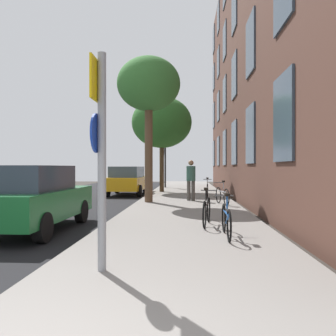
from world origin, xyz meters
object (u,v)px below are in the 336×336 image
Objects in this scene: tree_far at (162,123)px; bicycle_2 at (222,195)px; pedestrian_0 at (191,177)px; car_0 at (32,198)px; bicycle_0 at (226,220)px; bicycle_1 at (207,210)px; car_1 at (127,180)px; sign_post at (100,144)px; tree_near at (149,86)px; bicycle_3 at (207,190)px; traffic_light at (164,157)px.

tree_far is 8.54m from bicycle_2.
pedestrian_0 is 0.43× the size of car_0.
bicycle_1 reaches higher than bicycle_0.
car_1 is at bearing -145.97° from tree_far.
car_0 reaches higher than bicycle_0.
sign_post reaches higher than car_1.
tree_near is (-0.38, 9.61, 3.12)m from sign_post.
tree_near reaches higher than bicycle_3.
bicycle_0 is 12.83m from car_1.
bicycle_1 is at bearing -93.57° from bicycle_3.
pedestrian_0 reaches higher than bicycle_1.
tree_near is at bearing -89.61° from traffic_light.
car_1 is at bearing 109.20° from bicycle_0.
bicycle_2 reaches higher than bicycle_0.
bicycle_2 is (2.63, 8.76, -1.43)m from sign_post.
sign_post is at bearing -81.57° from car_1.
car_0 is (-3.99, -6.95, -0.30)m from pedestrian_0.
bicycle_0 is at bearing -95.12° from bicycle_2.
bicycle_0 is at bearing -11.83° from car_0.
bicycle_2 is 7.46m from car_0.
bicycle_0 is (2.51, -17.72, -1.89)m from traffic_light.
sign_post is 0.54× the size of tree_far.
traffic_light is at bearing 91.29° from sign_post.
sign_post reaches higher than bicycle_1.
pedestrian_0 is at bearing 60.12° from car_0.
bicycle_0 is 0.41× the size of car_1.
bicycle_0 is 7.98m from pedestrian_0.
traffic_light is 6.06m from car_1.
bicycle_2 is 0.41× the size of car_1.
tree_near is 1.49× the size of car_0.
traffic_light reaches higher than bicycle_3.
car_0 reaches higher than bicycle_3.
bicycle_0 is at bearing -71.15° from tree_near.
bicycle_0 is (2.44, -7.15, -4.55)m from tree_near.
traffic_light is 1.93× the size of bicycle_0.
traffic_light is at bearing 82.76° from car_0.
bicycle_0 is (2.06, 2.46, -1.43)m from sign_post.
tree_far is 4.12m from car_1.
bicycle_2 is at bearing -74.92° from traffic_light.
bicycle_2 is at bearing -50.55° from car_1.
bicycle_0 is at bearing -80.06° from tree_far.
bicycle_3 is 1.80m from pedestrian_0.
bicycle_3 is 0.40× the size of car_1.
bicycle_3 is (2.61, 2.24, -4.53)m from tree_near.
bicycle_1 is at bearing -69.88° from car_1.
bicycle_3 is 9.70m from car_0.
tree_far is at bearing 112.35° from bicycle_2.
sign_post is 1.83× the size of bicycle_1.
traffic_light is 1.94× the size of bicycle_1.
tree_far is (-0.28, 15.84, 2.37)m from sign_post.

